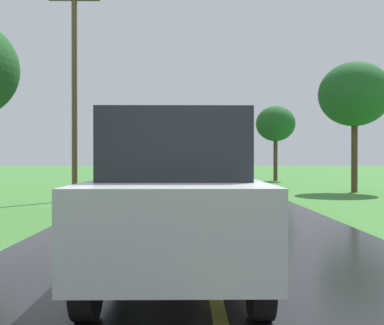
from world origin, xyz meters
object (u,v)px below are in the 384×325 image
(banana_truck_far, at_px, (185,160))
(utility_pole_roadside, at_px, (74,87))
(roadside_tree_near_left, at_px, (276,124))
(roadside_tree_far_left, at_px, (355,95))
(following_car, at_px, (177,197))
(banana_truck_near, at_px, (196,161))

(banana_truck_far, relative_size, utility_pole_roadside, 0.75)
(roadside_tree_near_left, distance_m, roadside_tree_far_left, 11.13)
(utility_pole_roadside, bearing_deg, banana_truck_far, 67.48)
(banana_truck_far, distance_m, following_car, 21.03)
(banana_truck_far, bearing_deg, following_car, -90.03)
(roadside_tree_far_left, height_order, following_car, roadside_tree_far_left)
(banana_truck_near, distance_m, banana_truck_far, 12.69)
(utility_pole_roadside, bearing_deg, banana_truck_near, -35.03)
(banana_truck_far, height_order, roadside_tree_far_left, roadside_tree_far_left)
(utility_pole_roadside, xyz_separation_m, roadside_tree_far_left, (11.73, 4.00, 0.30))
(utility_pole_roadside, bearing_deg, roadside_tree_near_left, 55.63)
(banana_truck_near, distance_m, roadside_tree_near_left, 19.19)
(roadside_tree_near_left, bearing_deg, banana_truck_near, -108.08)
(banana_truck_near, height_order, banana_truck_far, same)
(roadside_tree_far_left, bearing_deg, banana_truck_far, 143.98)
(banana_truck_near, height_order, following_car, banana_truck_near)
(banana_truck_near, distance_m, utility_pole_roadside, 5.97)
(roadside_tree_near_left, bearing_deg, banana_truck_far, -139.33)
(banana_truck_near, xyz_separation_m, roadside_tree_near_left, (5.91, 18.09, 2.50))
(banana_truck_far, xyz_separation_m, utility_pole_roadside, (-3.99, -9.62, 2.68))
(following_car, bearing_deg, roadside_tree_far_left, 63.28)
(banana_truck_near, bearing_deg, roadside_tree_far_left, 43.82)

